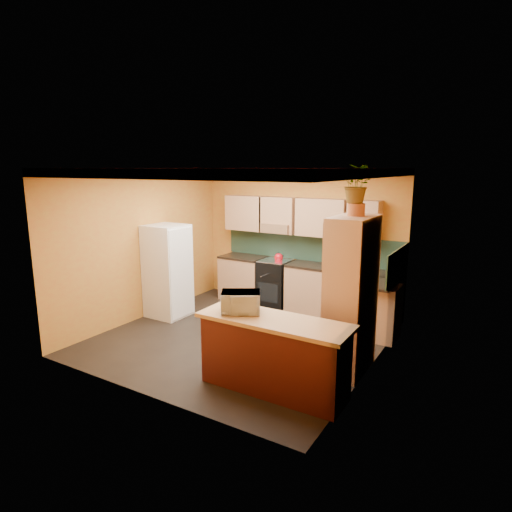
{
  "coord_description": "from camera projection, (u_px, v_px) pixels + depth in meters",
  "views": [
    {
      "loc": [
        3.57,
        -5.48,
        2.7
      ],
      "look_at": [
        0.01,
        0.45,
        1.28
      ],
      "focal_mm": 30.0,
      "sensor_mm": 36.0,
      "label": 1
    }
  ],
  "objects": [
    {
      "name": "room_shell",
      "position": [
        251.0,
        208.0,
        6.75
      ],
      "size": [
        4.24,
        4.24,
        2.72
      ],
      "color": "black",
      "rests_on": "ground"
    },
    {
      "name": "base_cabinets_back",
      "position": [
        304.0,
        288.0,
        8.23
      ],
      "size": [
        3.65,
        0.6,
        0.88
      ],
      "primitive_type": "cube",
      "color": "tan",
      "rests_on": "ground"
    },
    {
      "name": "countertop_back",
      "position": [
        304.0,
        265.0,
        8.14
      ],
      "size": [
        3.65,
        0.62,
        0.04
      ],
      "primitive_type": "cube",
      "color": "black",
      "rests_on": "base_cabinets_back"
    },
    {
      "name": "stove",
      "position": [
        275.0,
        283.0,
        8.54
      ],
      "size": [
        0.58,
        0.58,
        0.91
      ],
      "primitive_type": "cube",
      "color": "black",
      "rests_on": "ground"
    },
    {
      "name": "kettle",
      "position": [
        279.0,
        257.0,
        8.34
      ],
      "size": [
        0.21,
        0.21,
        0.18
      ],
      "primitive_type": null,
      "rotation": [
        0.0,
        0.0,
        0.24
      ],
      "color": "red",
      "rests_on": "stove"
    },
    {
      "name": "sink",
      "position": [
        343.0,
        268.0,
        7.74
      ],
      "size": [
        0.48,
        0.4,
        0.03
      ],
      "primitive_type": "cube",
      "color": "silver",
      "rests_on": "countertop_back"
    },
    {
      "name": "base_cabinets_right",
      "position": [
        373.0,
        310.0,
        6.92
      ],
      "size": [
        0.6,
        0.8,
        0.88
      ],
      "primitive_type": "cube",
      "color": "tan",
      "rests_on": "ground"
    },
    {
      "name": "countertop_right",
      "position": [
        375.0,
        283.0,
        6.83
      ],
      "size": [
        0.62,
        0.8,
        0.04
      ],
      "primitive_type": "cube",
      "color": "black",
      "rests_on": "base_cabinets_right"
    },
    {
      "name": "fridge",
      "position": [
        168.0,
        271.0,
        7.84
      ],
      "size": [
        0.68,
        0.66,
        1.7
      ],
      "primitive_type": "cube",
      "color": "white",
      "rests_on": "ground"
    },
    {
      "name": "pantry",
      "position": [
        351.0,
        295.0,
        5.67
      ],
      "size": [
        0.48,
        0.9,
        2.1
      ],
      "primitive_type": "cube",
      "color": "tan",
      "rests_on": "ground"
    },
    {
      "name": "fern_pot",
      "position": [
        356.0,
        210.0,
        5.48
      ],
      "size": [
        0.22,
        0.22,
        0.16
      ],
      "primitive_type": "cylinder",
      "color": "#AB5529",
      "rests_on": "pantry"
    },
    {
      "name": "fern",
      "position": [
        357.0,
        184.0,
        5.41
      ],
      "size": [
        0.47,
        0.42,
        0.49
      ],
      "primitive_type": "imported",
      "rotation": [
        0.0,
        0.0,
        -0.09
      ],
      "color": "tan",
      "rests_on": "fern_pot"
    },
    {
      "name": "breakfast_bar",
      "position": [
        274.0,
        357.0,
        5.22
      ],
      "size": [
        1.8,
        0.55,
        0.88
      ],
      "primitive_type": "cube",
      "color": "#4B1911",
      "rests_on": "ground"
    },
    {
      "name": "bar_top",
      "position": [
        274.0,
        321.0,
        5.12
      ],
      "size": [
        1.9,
        0.65,
        0.05
      ],
      "primitive_type": "cube",
      "color": "tan",
      "rests_on": "breakfast_bar"
    },
    {
      "name": "microwave",
      "position": [
        241.0,
        302.0,
        5.33
      ],
      "size": [
        0.58,
        0.52,
        0.26
      ],
      "primitive_type": "imported",
      "rotation": [
        0.0,
        0.0,
        0.54
      ],
      "color": "white",
      "rests_on": "bar_top"
    }
  ]
}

